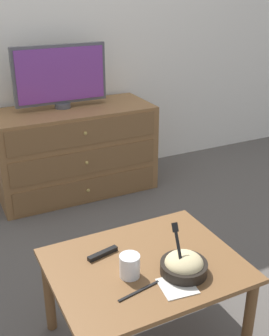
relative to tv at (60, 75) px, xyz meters
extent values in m
plane|color=#56514C|center=(-0.04, 0.22, -0.85)|extent=(12.00, 12.00, 0.00)
cube|color=white|center=(-0.04, 0.24, 0.45)|extent=(12.00, 0.05, 2.60)
cube|color=olive|center=(0.05, -0.05, -0.54)|extent=(1.12, 0.48, 0.63)
cube|color=brown|center=(0.05, -0.29, -0.75)|extent=(1.03, 0.01, 0.17)
sphere|color=tan|center=(0.05, -0.30, -0.75)|extent=(0.02, 0.02, 0.02)
cube|color=brown|center=(0.05, -0.29, -0.54)|extent=(1.03, 0.01, 0.17)
sphere|color=tan|center=(0.05, -0.30, -0.54)|extent=(0.02, 0.02, 0.02)
cube|color=brown|center=(0.05, -0.29, -0.33)|extent=(1.03, 0.01, 0.17)
sphere|color=tan|center=(0.05, -0.30, -0.33)|extent=(0.02, 0.02, 0.02)
cylinder|color=#515156|center=(0.00, 0.00, -0.21)|extent=(0.11, 0.11, 0.03)
cube|color=#515156|center=(0.00, 0.00, 0.01)|extent=(0.64, 0.04, 0.40)
cube|color=#7A3893|center=(0.00, -0.02, 0.01)|extent=(0.60, 0.01, 0.36)
cube|color=brown|center=(-0.17, -1.57, -0.46)|extent=(0.75, 0.59, 0.02)
cylinder|color=brown|center=(0.17, -1.83, -0.66)|extent=(0.04, 0.04, 0.39)
cylinder|color=brown|center=(-0.51, -1.32, -0.66)|extent=(0.04, 0.04, 0.39)
cylinder|color=brown|center=(0.17, -1.32, -0.66)|extent=(0.04, 0.04, 0.39)
cylinder|color=black|center=(-0.06, -1.69, -0.42)|extent=(0.18, 0.18, 0.04)
ellipsoid|color=beige|center=(-0.06, -1.69, -0.40)|extent=(0.15, 0.15, 0.08)
cube|color=black|center=(-0.09, -1.68, -0.34)|extent=(0.03, 0.10, 0.15)
cube|color=black|center=(-0.08, -1.64, -0.27)|extent=(0.03, 0.03, 0.03)
cylinder|color=white|center=(-0.26, -1.61, -0.42)|extent=(0.07, 0.07, 0.06)
cylinder|color=white|center=(-0.26, -1.61, -0.40)|extent=(0.08, 0.08, 0.09)
cube|color=silver|center=(-0.13, -1.75, -0.44)|extent=(0.14, 0.14, 0.00)
cube|color=black|center=(-0.27, -1.71, -0.44)|extent=(0.18, 0.04, 0.01)
cube|color=black|center=(-0.30, -1.45, -0.44)|extent=(0.14, 0.05, 0.02)
camera|label=1|loc=(-0.82, -2.79, 0.57)|focal=45.00mm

